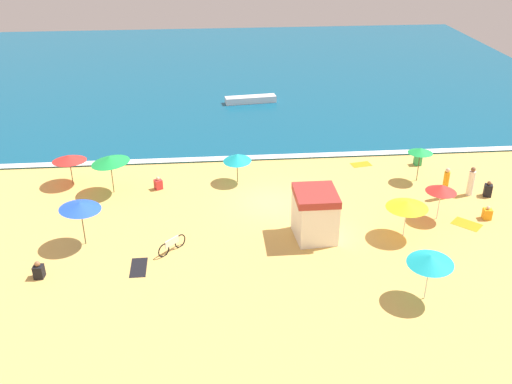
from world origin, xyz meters
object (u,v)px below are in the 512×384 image
at_px(beach_umbrella_1, 421,151).
at_px(beachgoer_5, 158,184).
at_px(beach_umbrella_4, 407,205).
at_px(beachgoer_0, 471,182).
at_px(beach_umbrella_7, 80,206).
at_px(beachgoer_4, 487,213).
at_px(small_boat_0, 251,99).
at_px(beach_umbrella_5, 237,158).
at_px(lifeguard_cabana, 315,214).
at_px(beach_umbrella_6, 431,259).
at_px(beach_umbrella_8, 69,158).
at_px(beachgoer_2, 39,271).
at_px(beach_umbrella_2, 110,160).
at_px(beachgoer_3, 446,184).
at_px(beach_umbrella_9, 442,188).
at_px(parked_bicycle, 172,245).
at_px(beachgoer_6, 488,190).
at_px(beachgoer_1, 418,159).

distance_m(beach_umbrella_1, beachgoer_5, 15.94).
xyz_separation_m(beach_umbrella_4, beachgoer_0, (5.33, 4.17, -0.99)).
distance_m(beach_umbrella_7, beachgoer_4, 21.42).
height_order(beachgoer_4, small_boat_0, beachgoer_4).
bearing_deg(beachgoer_0, beach_umbrella_5, 167.75).
bearing_deg(lifeguard_cabana, beach_umbrella_6, -55.04).
bearing_deg(beach_umbrella_8, beachgoer_0, -8.71).
bearing_deg(beach_umbrella_7, beach_umbrella_6, -20.79).
relative_size(beachgoer_0, beachgoer_2, 2.04).
bearing_deg(beach_umbrella_2, beachgoer_5, 4.53).
relative_size(lifeguard_cabana, beach_umbrella_6, 0.92).
xyz_separation_m(beach_umbrella_5, beachgoer_3, (11.84, -3.21, -0.71)).
xyz_separation_m(beach_umbrella_4, beach_umbrella_9, (2.39, 1.57, 0.03)).
bearing_deg(lifeguard_cabana, beach_umbrella_4, -4.38).
bearing_deg(beach_umbrella_4, beachgoer_4, 14.67).
distance_m(lifeguard_cabana, parked_bicycle, 7.32).
bearing_deg(beach_umbrella_5, beachgoer_3, -15.16).
relative_size(beach_umbrella_2, beach_umbrella_8, 1.16).
height_order(beach_umbrella_4, beachgoer_4, beach_umbrella_4).
distance_m(beach_umbrella_4, beach_umbrella_7, 16.26).
bearing_deg(beach_umbrella_2, beachgoer_6, -6.38).
xyz_separation_m(beach_umbrella_8, beachgoer_6, (24.54, -3.86, -1.30)).
xyz_separation_m(parked_bicycle, beachgoer_4, (16.93, 1.76, -0.06)).
distance_m(beach_umbrella_2, beachgoer_5, 3.17).
distance_m(parked_bicycle, beachgoer_1, 18.03).
xyz_separation_m(beach_umbrella_6, parked_bicycle, (-11.10, 4.77, -1.65)).
relative_size(beach_umbrella_2, parked_bicycle, 1.78).
relative_size(beach_umbrella_2, small_boat_0, 0.55).
bearing_deg(beachgoer_3, small_boat_0, 118.15).
height_order(beach_umbrella_7, beach_umbrella_8, beach_umbrella_7).
distance_m(beachgoer_2, beachgoer_5, 9.95).
bearing_deg(beach_umbrella_5, beach_umbrella_9, -27.70).
height_order(beach_umbrella_6, beachgoer_1, beach_umbrella_6).
xyz_separation_m(beach_umbrella_5, beach_umbrella_8, (-10.06, 0.68, 0.07)).
relative_size(beach_umbrella_2, beach_umbrella_6, 0.85).
bearing_deg(beachgoer_2, lifeguard_cabana, 10.47).
xyz_separation_m(beach_umbrella_2, beach_umbrella_5, (7.41, 0.73, -0.47)).
height_order(beach_umbrella_6, beach_umbrella_8, beach_umbrella_6).
distance_m(beach_umbrella_6, beach_umbrella_9, 7.45).
relative_size(lifeguard_cabana, beachgoer_1, 2.89).
relative_size(beachgoer_4, beachgoer_5, 0.97).
bearing_deg(beachgoer_6, beachgoer_3, -179.37).
xyz_separation_m(parked_bicycle, small_boat_0, (5.72, 22.65, -0.01)).
distance_m(beach_umbrella_8, beachgoer_1, 22.03).
xyz_separation_m(beach_umbrella_4, beach_umbrella_7, (-16.24, 0.69, 0.34)).
xyz_separation_m(beachgoer_4, beachgoer_5, (-18.04, 5.25, 0.02)).
xyz_separation_m(beach_umbrella_2, beachgoer_4, (20.66, -5.04, -1.79)).
relative_size(beach_umbrella_4, beachgoer_5, 2.94).
bearing_deg(beach_umbrella_8, beachgoer_6, -8.93).
height_order(beach_umbrella_1, beach_umbrella_7, beach_umbrella_7).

